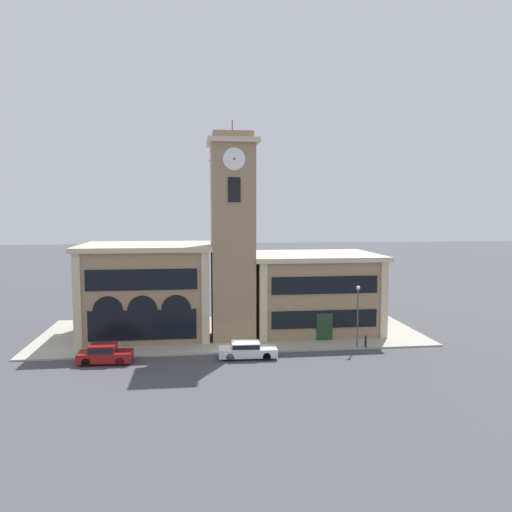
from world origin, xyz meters
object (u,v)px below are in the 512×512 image
object	(u,v)px
parked_car_near	(104,353)
street_lamp	(358,307)
parked_car_mid	(247,350)
bollard	(366,341)

from	to	relation	value
parked_car_near	street_lamp	xyz separation A→B (m)	(21.45, 1.59, 2.97)
parked_car_mid	street_lamp	world-z (taller)	street_lamp
street_lamp	parked_car_near	bearing A→B (deg)	-175.76
street_lamp	parked_car_mid	bearing A→B (deg)	-170.95
parked_car_mid	bollard	distance (m)	10.81
parked_car_mid	parked_car_near	bearing A→B (deg)	-177.34
parked_car_near	street_lamp	bearing A→B (deg)	6.90
parked_car_mid	bollard	xyz separation A→B (m)	(10.71, 1.47, -0.04)
parked_car_near	parked_car_mid	world-z (taller)	parked_car_near
bollard	parked_car_mid	bearing A→B (deg)	-172.17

